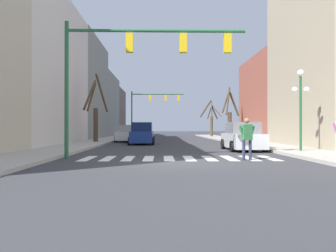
% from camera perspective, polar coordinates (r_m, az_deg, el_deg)
% --- Properties ---
extents(ground_plane, '(240.00, 240.00, 0.00)m').
position_cam_1_polar(ground_plane, '(12.98, 2.32, -6.33)').
color(ground_plane, '#38383D').
extents(sidewalk_left, '(2.99, 90.00, 0.15)m').
position_cam_1_polar(sidewalk_left, '(14.26, -26.07, -5.45)').
color(sidewalk_left, '#ADA89E').
rests_on(sidewalk_left, ground_plane).
extents(building_row_left, '(6.00, 62.32, 12.01)m').
position_cam_1_polar(building_row_left, '(37.94, -17.31, 6.05)').
color(building_row_left, '#BCB299').
rests_on(building_row_left, ground_plane).
extents(crosswalk_stripes, '(8.55, 2.60, 0.01)m').
position_cam_1_polar(crosswalk_stripes, '(14.64, 1.92, -5.63)').
color(crosswalk_stripes, white).
rests_on(crosswalk_stripes, ground_plane).
extents(traffic_signal_near, '(8.11, 0.28, 6.12)m').
position_cam_1_polar(traffic_signal_near, '(15.07, -5.74, 12.09)').
color(traffic_signal_near, '#236038').
rests_on(traffic_signal_near, ground_plane).
extents(traffic_signal_far, '(7.57, 0.28, 6.63)m').
position_cam_1_polar(traffic_signal_far, '(47.38, -2.99, 4.02)').
color(traffic_signal_far, '#236038').
rests_on(traffic_signal_far, ground_plane).
extents(street_lamp_right_corner, '(0.95, 0.36, 4.30)m').
position_cam_1_polar(street_lamp_right_corner, '(18.82, 22.09, 5.30)').
color(street_lamp_right_corner, '#1E4C2D').
rests_on(street_lamp_right_corner, sidewalk_right).
extents(car_parked_left_far, '(2.05, 4.44, 1.70)m').
position_cam_1_polar(car_parked_left_far, '(20.24, 12.84, -1.93)').
color(car_parked_left_far, silver).
rests_on(car_parked_left_far, ground_plane).
extents(car_parked_right_near, '(1.97, 4.85, 1.64)m').
position_cam_1_polar(car_parked_right_near, '(32.40, -7.17, -1.37)').
color(car_parked_right_near, white).
rests_on(car_parked_right_near, ground_plane).
extents(car_parked_left_mid, '(2.03, 4.25, 1.81)m').
position_cam_1_polar(car_parked_left_mid, '(27.07, -4.53, -1.44)').
color(car_parked_left_mid, navy).
rests_on(car_parked_left_mid, ground_plane).
extents(car_parked_right_mid, '(2.07, 4.89, 1.80)m').
position_cam_1_polar(car_parked_right_mid, '(47.21, -5.24, -0.97)').
color(car_parked_right_mid, navy).
rests_on(car_parked_right_mid, ground_plane).
extents(pedestrian_waiting_at_curb, '(0.76, 0.33, 1.78)m').
position_cam_1_polar(pedestrian_waiting_at_curb, '(14.15, 13.59, -1.55)').
color(pedestrian_waiting_at_curb, '#282D47').
rests_on(pedestrian_waiting_at_curb, ground_plane).
extents(street_tree_left_mid, '(1.42, 4.24, 6.05)m').
position_cam_1_polar(street_tree_left_mid, '(29.55, -12.53, 2.45)').
color(street_tree_left_mid, '#473828').
rests_on(street_tree_left_mid, sidewalk_left).
extents(street_tree_left_far, '(2.08, 1.59, 5.61)m').
position_cam_1_polar(street_tree_left_far, '(35.79, 10.71, 1.65)').
color(street_tree_left_far, '#473828').
rests_on(street_tree_left_far, sidewalk_right).
extents(street_tree_right_near, '(2.89, 2.75, 5.23)m').
position_cam_1_polar(street_tree_right_near, '(47.46, 7.49, 1.21)').
color(street_tree_right_near, brown).
rests_on(street_tree_right_near, sidewalk_right).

